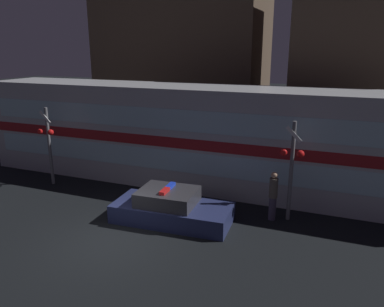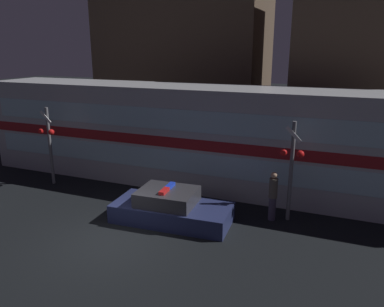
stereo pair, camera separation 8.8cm
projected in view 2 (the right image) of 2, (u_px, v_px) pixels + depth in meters
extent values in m
plane|color=black|center=(111.00, 241.00, 12.38)|extent=(120.00, 120.00, 0.00)
cube|color=#B7BABF|center=(208.00, 137.00, 16.98)|extent=(22.65, 3.10, 4.52)
cube|color=maroon|center=(196.00, 145.00, 15.59)|extent=(22.20, 0.03, 0.45)
cube|color=silver|center=(195.00, 164.00, 15.81)|extent=(21.52, 0.02, 0.90)
cube|color=silver|center=(196.00, 121.00, 15.32)|extent=(21.52, 0.02, 0.90)
cube|color=navy|center=(172.00, 212.00, 13.72)|extent=(4.41, 2.14, 0.67)
cube|color=#333338|center=(167.00, 197.00, 13.61)|extent=(2.16, 1.78, 0.53)
cube|color=red|center=(164.00, 191.00, 13.27)|extent=(0.23, 0.58, 0.12)
cube|color=blue|center=(170.00, 186.00, 13.78)|extent=(0.23, 0.58, 0.12)
cylinder|color=#3F384C|center=(272.00, 209.00, 13.79)|extent=(0.27, 0.27, 0.88)
cylinder|color=#595147|center=(273.00, 188.00, 13.57)|extent=(0.31, 0.31, 0.74)
sphere|color=tan|center=(274.00, 175.00, 13.44)|extent=(0.24, 0.24, 0.24)
cylinder|color=slate|center=(291.00, 172.00, 13.43)|extent=(0.14, 0.14, 3.71)
sphere|color=red|center=(283.00, 152.00, 13.20)|extent=(0.27, 0.27, 0.27)
sphere|color=red|center=(300.00, 154.00, 12.99)|extent=(0.27, 0.27, 0.27)
cube|color=white|center=(293.00, 134.00, 12.97)|extent=(0.58, 0.03, 0.58)
cylinder|color=slate|center=(50.00, 146.00, 17.18)|extent=(0.14, 0.14, 3.61)
sphere|color=red|center=(41.00, 131.00, 16.96)|extent=(0.27, 0.27, 0.27)
sphere|color=red|center=(51.00, 132.00, 16.75)|extent=(0.27, 0.27, 0.27)
cube|color=white|center=(46.00, 117.00, 16.73)|extent=(0.58, 0.03, 0.58)
cube|color=brown|center=(185.00, 61.00, 26.74)|extent=(11.28, 6.41, 10.50)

